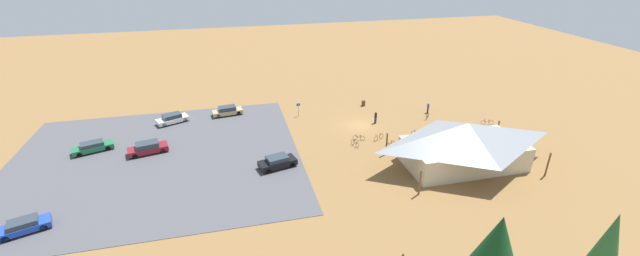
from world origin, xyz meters
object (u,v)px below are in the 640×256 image
Objects in this scene: bicycle_purple_trailside at (487,122)px; car_blue_aisle_side at (24,226)px; bicycle_teal_edge_south at (427,116)px; bicycle_orange_near_porch at (469,132)px; bicycle_white_front_row at (476,128)px; car_tan_back_corner at (227,111)px; pine_mideast at (608,246)px; bicycle_black_yard_front at (359,138)px; car_green_by_curb at (93,147)px; visitor_crossing_yard at (488,130)px; bicycle_red_yard_left at (440,126)px; bicycle_silver_by_bin at (496,141)px; bike_pavilion at (465,142)px; pine_midwest at (498,242)px; bicycle_green_back_row at (390,144)px; bicycle_black_near_sign at (355,143)px; car_maroon_inner_stall at (148,148)px; trash_bin at (363,103)px; car_black_second_row at (277,162)px; visitor_at_bikes at (376,117)px; car_white_far_end at (172,119)px; bicycle_yellow_mid_cluster at (379,137)px; bicycle_blue_lone_west at (418,133)px; visitor_by_pavilion at (428,108)px.

bicycle_purple_trailside is 56.36m from car_blue_aisle_side.
bicycle_orange_near_porch is at bearing 114.37° from bicycle_teal_edge_south.
car_tan_back_corner is (33.68, -13.95, 0.35)m from bicycle_white_front_row.
pine_mideast is 5.12× the size of bicycle_black_yard_front.
bicycle_black_yard_front is (19.65, 0.25, -0.03)m from bicycle_purple_trailside.
car_green_by_curb is at bearing -8.11° from bicycle_black_yard_front.
visitor_crossing_yard is (-34.35, 15.68, 0.12)m from car_tan_back_corner.
pine_mideast reaches higher than bicycle_white_front_row.
bicycle_red_yard_left is 0.79× the size of bicycle_silver_by_bin.
pine_midwest reaches higher than bike_pavilion.
bicycle_orange_near_porch is at bearing -176.47° from bicycle_green_back_row.
bicycle_black_near_sign is at bearing -70.39° from pine_mideast.
car_maroon_inner_stall is at bearing 163.07° from car_green_by_curb.
trash_bin is at bearing -95.76° from pine_midwest.
car_maroon_inner_stall is (26.87, -2.72, 0.41)m from bicycle_black_yard_front.
car_black_second_row is (12.42, -22.36, -4.33)m from pine_midwest.
pine_midwest is at bearing 52.87° from bicycle_silver_by_bin.
bicycle_orange_near_porch is at bearing 149.03° from visitor_at_bikes.
bicycle_red_yard_left is at bearing -175.92° from bicycle_black_yard_front.
pine_mideast reaches higher than bicycle_purple_trailside.
bicycle_red_yard_left is 6.37m from visitor_crossing_yard.
pine_mideast reaches higher than car_maroon_inner_stall.
bicycle_white_front_row is (-17.93, -0.41, 0.01)m from bicycle_black_near_sign.
car_white_far_end reaches higher than car_green_by_curb.
car_black_second_row is at bearing 12.88° from bicycle_red_yard_left.
bike_pavilion is at bearing 130.29° from bicycle_yellow_mid_cluster.
bicycle_purple_trailside is (-4.43, -2.25, -0.02)m from bicycle_orange_near_porch.
bicycle_green_back_row is (-2.50, -24.23, -4.73)m from pine_midwest.
bicycle_yellow_mid_cluster is 0.89× the size of bicycle_orange_near_porch.
bicycle_teal_edge_south reaches higher than bicycle_green_back_row.
bike_pavilion is 45.72m from car_green_by_curb.
bicycle_purple_trailside is at bearing -175.64° from bicycle_blue_lone_west.
bicycle_teal_edge_south is at bearing -54.31° from visitor_crossing_yard.
trash_bin is at bearing -31.06° from visitor_by_pavilion.
car_black_second_row is at bearing 21.64° from bicycle_black_yard_front.
bicycle_purple_trailside is at bearing -110.94° from pine_mideast.
car_tan_back_corner is 18.19m from car_black_second_row.
bicycle_black_near_sign is 9.39m from bicycle_blue_lone_west.
car_white_far_end is at bearing -21.86° from bicycle_silver_by_bin.
bicycle_orange_near_porch is 42.23m from car_white_far_end.
bicycle_white_front_row is (-12.15, 12.73, -0.07)m from trash_bin.
pine_mideast is 1.55× the size of car_white_far_end.
pine_midwest is (8.97, 17.84, 2.06)m from bike_pavilion.
bike_pavilion reaches higher than car_blue_aisle_side.
visitor_by_pavilion reaches higher than bicycle_black_yard_front.
visitor_by_pavilion is (-47.09, -1.58, 0.19)m from car_green_by_curb.
bicycle_purple_trailside is at bearing -136.44° from bike_pavilion.
bicycle_black_near_sign is 0.35× the size of car_blue_aisle_side.
bicycle_purple_trailside is 1.12× the size of bicycle_white_front_row.
bicycle_red_yard_left is at bearing -97.37° from pine_mideast.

